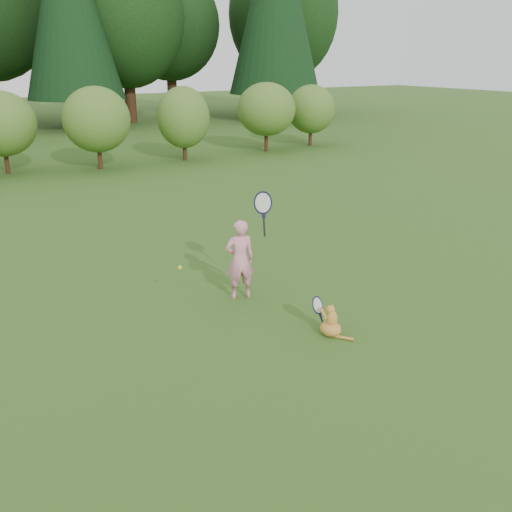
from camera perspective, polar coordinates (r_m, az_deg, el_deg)
ground at (r=7.97m, az=1.68°, el=-6.65°), size 100.00×100.00×0.00m
shrub_row at (r=19.55m, az=-19.36°, el=12.17°), size 28.00×3.00×2.80m
child at (r=8.53m, az=-1.54°, el=-0.16°), size 0.71×0.44×1.84m
cat at (r=7.61m, az=7.45°, el=-6.28°), size 0.35×0.64×0.58m
tennis_ball at (r=8.25m, az=-7.62°, el=-1.15°), size 0.06×0.06×0.06m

